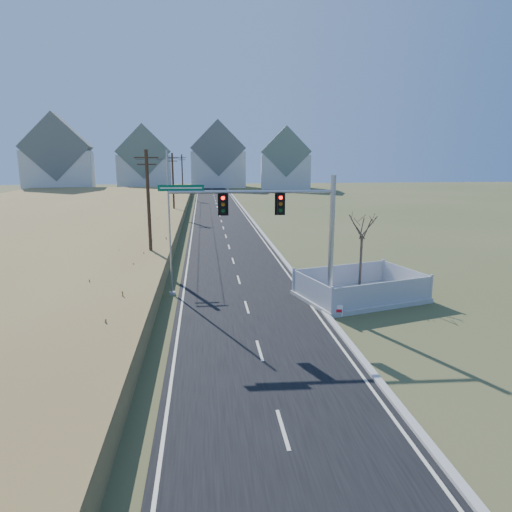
{
  "coord_description": "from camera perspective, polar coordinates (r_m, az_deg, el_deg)",
  "views": [
    {
      "loc": [
        -2.3,
        -20.67,
        8.43
      ],
      "look_at": [
        0.34,
        2.33,
        3.4
      ],
      "focal_mm": 32.0,
      "sensor_mm": 36.0,
      "label": 1
    }
  ],
  "objects": [
    {
      "name": "condo_ne",
      "position": [
        126.66,
        3.66,
        11.51
      ],
      "size": [
        14.12,
        10.51,
        16.52
      ],
      "rotation": [
        0.0,
        0.0,
        -0.1
      ],
      "color": "silver",
      "rests_on": "ground"
    },
    {
      "name": "curb",
      "position": [
        71.45,
        -1.33,
        5.54
      ],
      "size": [
        0.3,
        180.0,
        0.18
      ],
      "primitive_type": "cube",
      "color": "#B2AFA8",
      "rests_on": "ground"
    },
    {
      "name": "flagpole",
      "position": [
        28.34,
        -10.69,
        2.1
      ],
      "size": [
        0.4,
        0.4,
        8.87
      ],
      "color": "#B7B5AD",
      "rests_on": "ground"
    },
    {
      "name": "traffic_signal_mast",
      "position": [
        24.47,
        5.13,
        3.18
      ],
      "size": [
        9.45,
        0.81,
        7.52
      ],
      "rotation": [
        0.0,
        0.0,
        -0.05
      ],
      "color": "#9EA0A5",
      "rests_on": "ground"
    },
    {
      "name": "fence_enclosure",
      "position": [
        28.5,
        12.84,
        -4.63
      ],
      "size": [
        8.07,
        6.51,
        1.62
      ],
      "rotation": [
        0.0,
        0.0,
        0.27
      ],
      "color": "#B7B5AD",
      "rests_on": "ground"
    },
    {
      "name": "reed_marsh",
      "position": [
        64.9,
        -26.1,
        4.12
      ],
      "size": [
        38.0,
        110.0,
        1.3
      ],
      "primitive_type": "cube",
      "color": "olive",
      "rests_on": "ground"
    },
    {
      "name": "utility_pole_near",
      "position": [
        36.11,
        -13.26,
        5.97
      ],
      "size": [
        1.8,
        0.26,
        9.0
      ],
      "color": "#422D1E",
      "rests_on": "ground"
    },
    {
      "name": "utility_pole_mid",
      "position": [
        65.91,
        -10.31,
        8.8
      ],
      "size": [
        1.8,
        0.26,
        9.0
      ],
      "color": "#422D1E",
      "rests_on": "ground"
    },
    {
      "name": "condo_nnw",
      "position": [
        129.63,
        -13.78,
        11.25
      ],
      "size": [
        14.93,
        11.17,
        17.03
      ],
      "rotation": [
        0.0,
        0.0,
        0.07
      ],
      "color": "silver",
      "rests_on": "ground"
    },
    {
      "name": "condo_n",
      "position": [
        132.74,
        -4.8,
        11.85
      ],
      "size": [
        15.27,
        10.2,
        18.54
      ],
      "color": "silver",
      "rests_on": "ground"
    },
    {
      "name": "condo_nw",
      "position": [
        125.84,
        -23.48,
        10.93
      ],
      "size": [
        17.69,
        13.38,
        19.05
      ],
      "rotation": [
        0.0,
        0.0,
        0.14
      ],
      "color": "silver",
      "rests_on": "ground"
    },
    {
      "name": "utility_pole_far",
      "position": [
        95.84,
        -9.19,
        9.86
      ],
      "size": [
        1.8,
        0.26,
        9.0
      ],
      "color": "#422D1E",
      "rests_on": "ground"
    },
    {
      "name": "open_sign",
      "position": [
        25.08,
        10.21,
        -6.77
      ],
      "size": [
        0.52,
        0.14,
        0.64
      ],
      "rotation": [
        0.0,
        0.0,
        -0.16
      ],
      "color": "white",
      "rests_on": "ground"
    },
    {
      "name": "road",
      "position": [
        71.21,
        -4.67,
        5.44
      ],
      "size": [
        8.0,
        180.0,
        0.06
      ],
      "primitive_type": "cube",
      "color": "black",
      "rests_on": "ground"
    },
    {
      "name": "bare_tree",
      "position": [
        29.65,
        13.17,
        3.81
      ],
      "size": [
        1.98,
        1.98,
        5.26
      ],
      "color": "#4C3F33",
      "rests_on": "ground"
    },
    {
      "name": "ground",
      "position": [
        22.44,
        -0.18,
        -9.81
      ],
      "size": [
        260.0,
        260.0,
        0.0
      ],
      "primitive_type": "plane",
      "color": "#495127",
      "rests_on": "ground"
    }
  ]
}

